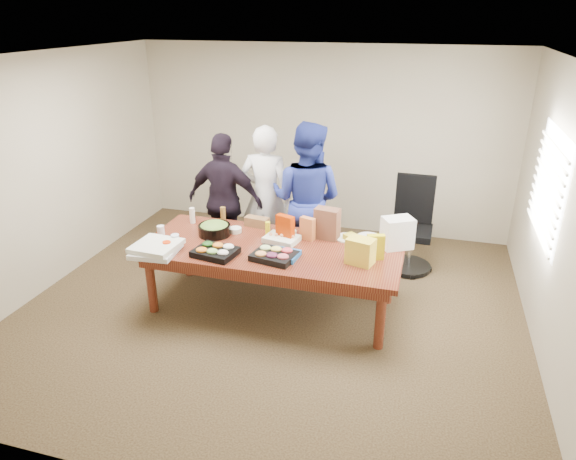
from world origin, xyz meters
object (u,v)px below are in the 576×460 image
(sheet_cake, at_px, (282,239))
(salad_bowl, at_px, (214,230))
(person_center, at_px, (266,196))
(conference_table, at_px, (272,277))
(office_chair, at_px, (411,228))
(person_right, at_px, (306,200))

(sheet_cake, height_order, salad_bowl, salad_bowl)
(salad_bowl, bearing_deg, person_center, 72.09)
(conference_table, distance_m, sheet_cake, 0.44)
(conference_table, relative_size, office_chair, 2.42)
(person_right, bearing_deg, office_chair, -155.59)
(sheet_cake, xyz_separation_m, salad_bowl, (-0.79, -0.02, 0.03))
(office_chair, xyz_separation_m, person_center, (-1.84, -0.27, 0.34))
(office_chair, xyz_separation_m, sheet_cake, (-1.35, -1.20, 0.20))
(person_center, xyz_separation_m, sheet_cake, (0.48, -0.93, -0.14))
(office_chair, height_order, sheet_cake, office_chair)
(salad_bowl, bearing_deg, conference_table, -10.25)
(person_center, bearing_deg, conference_table, 107.85)
(office_chair, xyz_separation_m, person_right, (-1.28, -0.37, 0.38))
(conference_table, height_order, person_right, person_right)
(person_center, distance_m, salad_bowl, 1.00)
(conference_table, height_order, person_center, person_center)
(person_center, relative_size, salad_bowl, 5.01)
(conference_table, height_order, sheet_cake, sheet_cake)
(office_chair, relative_size, salad_bowl, 3.16)
(person_right, bearing_deg, salad_bowl, 53.10)
(office_chair, distance_m, sheet_cake, 1.82)
(conference_table, bearing_deg, salad_bowl, 169.75)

